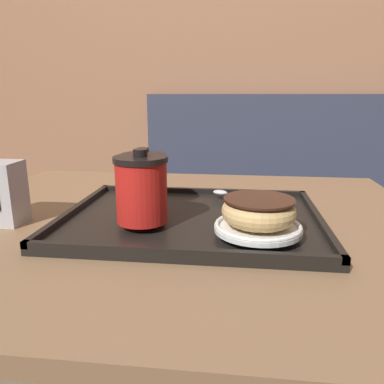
{
  "coord_description": "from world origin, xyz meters",
  "views": [
    {
      "loc": [
        0.12,
        -0.74,
        1.0
      ],
      "look_at": [
        0.03,
        -0.03,
        0.81
      ],
      "focal_mm": 35.0,
      "sensor_mm": 36.0,
      "label": 1
    }
  ],
  "objects_px": {
    "coffee_cup_front": "(141,189)",
    "coffee_cup_rear": "(144,179)",
    "donut_chocolate_glazed": "(259,211)",
    "spoon": "(229,194)"
  },
  "relations": [
    {
      "from": "coffee_cup_front",
      "to": "coffee_cup_rear",
      "type": "xyz_separation_m",
      "value": [
        -0.02,
        0.11,
        -0.01
      ]
    },
    {
      "from": "spoon",
      "to": "donut_chocolate_glazed",
      "type": "bearing_deg",
      "value": 124.14
    },
    {
      "from": "coffee_cup_rear",
      "to": "spoon",
      "type": "height_order",
      "value": "coffee_cup_rear"
    },
    {
      "from": "coffee_cup_front",
      "to": "coffee_cup_rear",
      "type": "bearing_deg",
      "value": 102.04
    },
    {
      "from": "coffee_cup_rear",
      "to": "donut_chocolate_glazed",
      "type": "distance_m",
      "value": 0.27
    },
    {
      "from": "coffee_cup_front",
      "to": "spoon",
      "type": "height_order",
      "value": "coffee_cup_front"
    },
    {
      "from": "coffee_cup_rear",
      "to": "spoon",
      "type": "xyz_separation_m",
      "value": [
        0.18,
        0.08,
        -0.05
      ]
    },
    {
      "from": "coffee_cup_front",
      "to": "donut_chocolate_glazed",
      "type": "bearing_deg",
      "value": -7.61
    },
    {
      "from": "spoon",
      "to": "coffee_cup_rear",
      "type": "bearing_deg",
      "value": 45.58
    },
    {
      "from": "coffee_cup_rear",
      "to": "donut_chocolate_glazed",
      "type": "bearing_deg",
      "value": -30.93
    }
  ]
}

